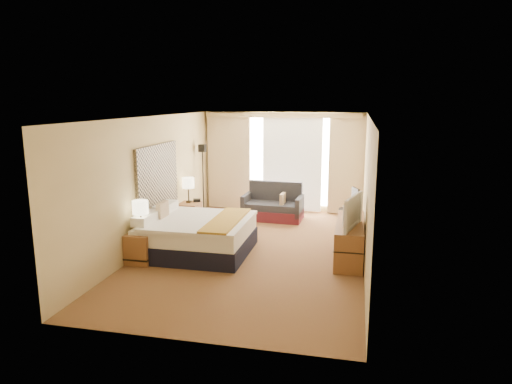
% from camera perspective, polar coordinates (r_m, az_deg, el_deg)
% --- Properties ---
extents(floor, '(4.20, 7.00, 0.02)m').
position_cam_1_polar(floor, '(9.03, -0.26, -7.37)').
color(floor, '#521F17').
rests_on(floor, ground).
extents(ceiling, '(4.20, 7.00, 0.02)m').
position_cam_1_polar(ceiling, '(8.55, -0.27, 9.35)').
color(ceiling, white).
rests_on(ceiling, wall_back).
extents(wall_back, '(4.20, 0.02, 2.60)m').
position_cam_1_polar(wall_back, '(12.09, 3.41, 3.78)').
color(wall_back, '#E2C689').
rests_on(wall_back, ground).
extents(wall_front, '(4.20, 0.02, 2.60)m').
position_cam_1_polar(wall_front, '(5.44, -8.49, -5.99)').
color(wall_front, '#E2C689').
rests_on(wall_front, ground).
extents(wall_left, '(0.02, 7.00, 2.60)m').
position_cam_1_polar(wall_left, '(9.38, -12.88, 1.26)').
color(wall_left, '#E2C689').
rests_on(wall_left, ground).
extents(wall_right, '(0.02, 7.00, 2.60)m').
position_cam_1_polar(wall_right, '(8.49, 13.69, 0.16)').
color(wall_right, '#E2C689').
rests_on(wall_right, ground).
extents(headboard, '(0.06, 1.85, 1.50)m').
position_cam_1_polar(headboard, '(9.54, -12.15, 1.34)').
color(headboard, black).
rests_on(headboard, wall_left).
extents(nightstand_left, '(0.45, 0.52, 0.55)m').
position_cam_1_polar(nightstand_left, '(8.61, -14.17, -6.76)').
color(nightstand_left, brown).
rests_on(nightstand_left, floor).
extents(nightstand_right, '(0.45, 0.52, 0.55)m').
position_cam_1_polar(nightstand_right, '(10.81, -8.27, -2.79)').
color(nightstand_right, brown).
rests_on(nightstand_right, floor).
extents(media_dresser, '(0.50, 1.80, 0.70)m').
position_cam_1_polar(media_dresser, '(8.72, 11.61, -5.89)').
color(media_dresser, brown).
rests_on(media_dresser, floor).
extents(window, '(2.30, 0.02, 2.30)m').
position_cam_1_polar(window, '(12.02, 4.57, 3.82)').
color(window, white).
rests_on(window, wall_back).
extents(curtains, '(4.12, 0.19, 2.56)m').
position_cam_1_polar(curtains, '(11.97, 3.31, 4.23)').
color(curtains, beige).
rests_on(curtains, floor).
extents(bed, '(2.00, 1.82, 0.97)m').
position_cam_1_polar(bed, '(8.91, -7.44, -5.35)').
color(bed, black).
rests_on(bed, floor).
extents(loveseat, '(1.49, 0.85, 0.91)m').
position_cam_1_polar(loveseat, '(11.31, 2.18, -1.91)').
color(loveseat, '#581921').
rests_on(loveseat, floor).
extents(floor_lamp, '(0.23, 0.23, 1.82)m').
position_cam_1_polar(floor_lamp, '(11.62, -6.67, 3.32)').
color(floor_lamp, black).
rests_on(floor_lamp, floor).
extents(desk_chair, '(0.49, 0.48, 0.97)m').
position_cam_1_polar(desk_chair, '(10.55, 11.66, -2.39)').
color(desk_chair, black).
rests_on(desk_chair, floor).
extents(lamp_left, '(0.28, 0.28, 0.60)m').
position_cam_1_polar(lamp_left, '(8.41, -14.26, -1.96)').
color(lamp_left, black).
rests_on(lamp_left, nightstand_left).
extents(lamp_right, '(0.28, 0.28, 0.59)m').
position_cam_1_polar(lamp_right, '(10.72, -8.47, 1.08)').
color(lamp_right, black).
rests_on(lamp_right, nightstand_right).
extents(tissue_box, '(0.14, 0.14, 0.12)m').
position_cam_1_polar(tissue_box, '(8.47, -13.85, -4.68)').
color(tissue_box, '#7FA1C5').
rests_on(tissue_box, nightstand_left).
extents(telephone, '(0.20, 0.18, 0.07)m').
position_cam_1_polar(telephone, '(10.86, -7.40, -1.03)').
color(telephone, black).
rests_on(telephone, nightstand_right).
extents(television, '(0.38, 1.01, 0.58)m').
position_cam_1_polar(television, '(8.20, 11.39, -2.37)').
color(television, black).
rests_on(television, media_dresser).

